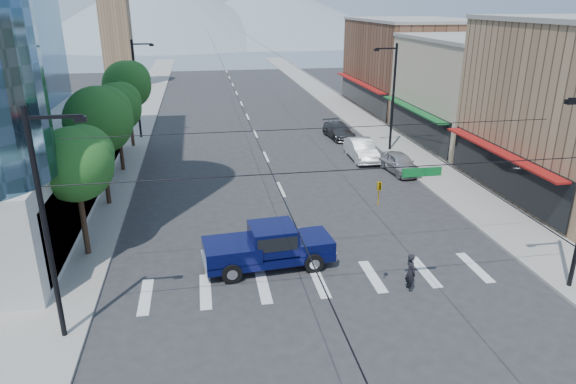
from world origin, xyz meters
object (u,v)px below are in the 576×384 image
(pedestrian, at_px, (411,272))
(parked_car_far, at_px, (339,131))
(pickup_truck, at_px, (268,246))
(parked_car_near, at_px, (400,163))
(parked_car_mid, at_px, (361,150))

(pedestrian, height_order, parked_car_far, pedestrian)
(pickup_truck, bearing_deg, parked_car_near, 42.72)
(parked_car_near, xyz_separation_m, parked_car_mid, (-1.80, 3.80, 0.08))
(pedestrian, bearing_deg, parked_car_far, -12.30)
(parked_car_mid, bearing_deg, pedestrian, -100.00)
(parked_car_near, relative_size, parked_car_mid, 0.88)
(pickup_truck, relative_size, pedestrian, 3.70)
(parked_car_far, bearing_deg, pedestrian, -103.83)
(pickup_truck, relative_size, parked_car_near, 1.46)
(pickup_truck, distance_m, parked_car_near, 17.41)
(parked_car_near, height_order, parked_car_far, parked_car_near)
(pickup_truck, xyz_separation_m, parked_car_far, (9.93, 23.77, -0.40))
(pickup_truck, distance_m, pedestrian, 6.78)
(pedestrian, xyz_separation_m, parked_car_far, (3.94, 26.94, -0.16))
(pickup_truck, relative_size, parked_car_mid, 1.28)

